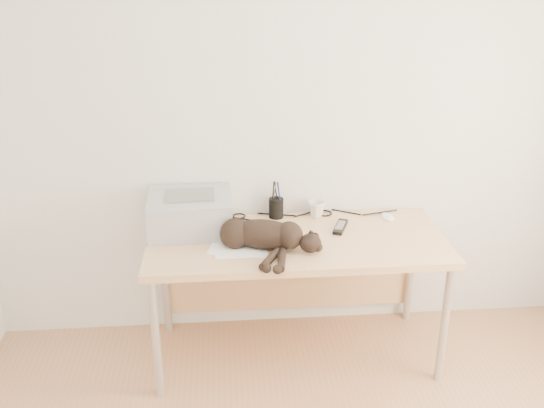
{
  "coord_description": "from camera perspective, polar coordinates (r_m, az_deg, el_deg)",
  "views": [
    {
      "loc": [
        -0.38,
        -1.51,
        2.17
      ],
      "look_at": [
        -0.14,
        1.34,
        0.97
      ],
      "focal_mm": 40.0,
      "sensor_mm": 36.0,
      "label": 1
    }
  ],
  "objects": [
    {
      "name": "papers",
      "position": [
        3.14,
        -3.18,
        -4.23
      ],
      "size": [
        0.31,
        0.24,
        0.01
      ],
      "color": "white",
      "rests_on": "desk"
    },
    {
      "name": "cable_tangle",
      "position": [
        3.53,
        1.76,
        -0.97
      ],
      "size": [
        1.36,
        0.09,
        0.01
      ],
      "primitive_type": null,
      "color": "black",
      "rests_on": "desk"
    },
    {
      "name": "printer",
      "position": [
        3.34,
        -7.7,
        -0.82
      ],
      "size": [
        0.46,
        0.39,
        0.21
      ],
      "color": "#A8A8AC",
      "rests_on": "desk"
    },
    {
      "name": "mug",
      "position": [
        3.51,
        4.21,
        -0.49
      ],
      "size": [
        0.14,
        0.14,
        0.09
      ],
      "primitive_type": "imported",
      "rotation": [
        0.0,
        0.0,
        0.56
      ],
      "color": "white",
      "rests_on": "desk"
    },
    {
      "name": "remote_grey",
      "position": [
        3.35,
        -1.23,
        -2.31
      ],
      "size": [
        0.05,
        0.16,
        0.02
      ],
      "primitive_type": "cube",
      "rotation": [
        0.0,
        0.0,
        0.06
      ],
      "color": "slate",
      "rests_on": "desk"
    },
    {
      "name": "mouse",
      "position": [
        3.55,
        10.82,
        -1.03
      ],
      "size": [
        0.08,
        0.13,
        0.04
      ],
      "primitive_type": "ellipsoid",
      "rotation": [
        0.0,
        0.0,
        0.12
      ],
      "color": "white",
      "rests_on": "desk"
    },
    {
      "name": "wall_back",
      "position": [
        3.39,
        1.78,
        7.96
      ],
      "size": [
        3.5,
        0.0,
        3.5
      ],
      "primitive_type": "plane",
      "rotation": [
        1.57,
        0.0,
        0.0
      ],
      "color": "white",
      "rests_on": "floor"
    },
    {
      "name": "remote_black",
      "position": [
        3.38,
        6.45,
        -2.15
      ],
      "size": [
        0.12,
        0.19,
        0.02
      ],
      "primitive_type": "cube",
      "rotation": [
        0.0,
        0.0,
        -0.38
      ],
      "color": "black",
      "rests_on": "desk"
    },
    {
      "name": "cat",
      "position": [
        3.12,
        -1.16,
        -3.01
      ],
      "size": [
        0.69,
        0.45,
        0.16
      ],
      "rotation": [
        0.0,
        0.0,
        -0.28
      ],
      "color": "black",
      "rests_on": "desk"
    },
    {
      "name": "desk",
      "position": [
        3.39,
        2.16,
        -4.65
      ],
      "size": [
        1.6,
        0.7,
        0.74
      ],
      "color": "#E4B385",
      "rests_on": "floor"
    },
    {
      "name": "pen_cup",
      "position": [
        3.48,
        0.39,
        -0.34
      ],
      "size": [
        0.08,
        0.08,
        0.22
      ],
      "color": "black",
      "rests_on": "desk"
    }
  ]
}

